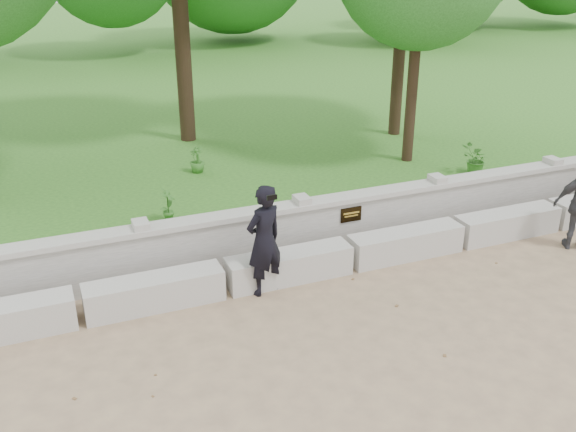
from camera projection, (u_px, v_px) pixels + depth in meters
name	position (u px, v px, depth m)	size (l,w,h in m)	color
ground	(416.00, 331.00, 8.32)	(80.00, 80.00, 0.00)	tan
lawn	(173.00, 96.00, 20.15)	(40.00, 22.00, 0.25)	#2D5B1F
concrete_bench	(349.00, 254.00, 9.84)	(11.90, 0.45, 0.45)	beige
parapet_wall	(330.00, 223.00, 10.34)	(12.50, 0.35, 0.90)	beige
man_main	(264.00, 240.00, 8.92)	(0.70, 0.65, 1.64)	black
shrub_a	(168.00, 205.00, 10.80)	(0.33, 0.22, 0.62)	#377226
shrub_b	(265.00, 212.00, 10.62)	(0.29, 0.24, 0.53)	#377226
shrub_c	(476.00, 160.00, 12.98)	(0.55, 0.48, 0.61)	#377226
shrub_d	(197.00, 160.00, 13.10)	(0.31, 0.27, 0.55)	#377226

